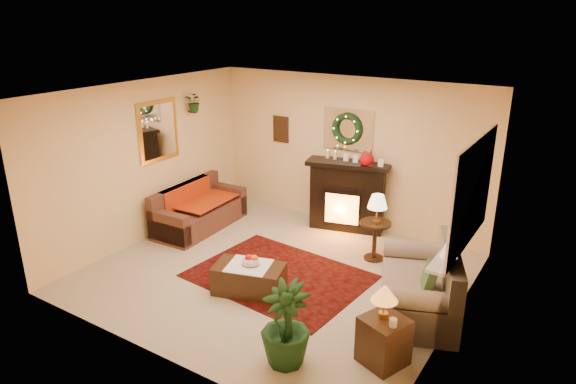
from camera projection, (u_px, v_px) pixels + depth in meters
The scene contains 31 objects.
floor at pixel (275, 273), 7.45m from camera, with size 5.00×5.00×0.00m, color beige.
ceiling at pixel (273, 93), 6.58m from camera, with size 5.00×5.00×0.00m, color white.
wall_back at pixel (347, 153), 8.80m from camera, with size 5.00×5.00×0.00m, color #EFD88C.
wall_front at pixel (151, 250), 5.23m from camera, with size 5.00×5.00×0.00m, color #EFD88C.
wall_left at pixel (146, 162), 8.28m from camera, with size 4.50×4.50×0.00m, color #EFD88C.
wall_right at pixel (459, 228), 5.75m from camera, with size 4.50×4.50×0.00m, color #EFD88C.
area_rug at pixel (279, 276), 7.36m from camera, with size 2.38×1.78×0.01m, color maroon.
sofa at pixel (199, 204), 8.89m from camera, with size 0.78×1.77×0.76m, color #4F3727.
red_throw at pixel (205, 200), 9.02m from camera, with size 0.73×1.19×0.02m, color red.
fireplace at pixel (348, 199), 8.82m from camera, with size 1.25×0.39×1.14m, color black.
poinsettia at pixel (367, 160), 8.38m from camera, with size 0.24×0.24×0.24m, color #B5060E.
mantel_candle_a at pixel (328, 155), 8.79m from camera, with size 0.06×0.06×0.18m, color white.
mantel_candle_b at pixel (335, 157), 8.71m from camera, with size 0.06×0.06×0.17m, color beige.
mantel_mirror at pixel (348, 130), 8.65m from camera, with size 0.92×0.02×0.72m, color white.
wreath at pixel (347, 129), 8.62m from camera, with size 0.55×0.55×0.11m, color #194719.
wall_art at pixel (281, 129), 9.39m from camera, with size 0.32×0.03×0.48m, color #381E11.
gold_mirror at pixel (158, 131), 8.36m from camera, with size 0.03×0.84×1.00m, color gold.
hanging_plant at pixel (195, 111), 8.81m from camera, with size 0.33×0.28×0.36m, color #194719.
loveseat at pixel (418, 282), 6.38m from camera, with size 0.89×1.54×0.89m, color tan.
window_frame at pixel (473, 193), 6.11m from camera, with size 0.03×1.86×1.36m, color white.
window_glass at pixel (471, 193), 6.12m from camera, with size 0.02×1.70×1.22m, color black.
window_sill at pixel (457, 243), 6.39m from camera, with size 0.22×1.86×0.04m, color white.
mini_tree at pixel (450, 245), 5.94m from camera, with size 0.20×0.20×0.31m, color white.
sill_plant at pixel (471, 208), 6.92m from camera, with size 0.28×0.22×0.50m, color #133614.
side_table_round at pixel (375, 239), 7.78m from camera, with size 0.47×0.47×0.61m, color black.
lamp_cream at pixel (377, 206), 7.55m from camera, with size 0.30×0.30×0.46m, color #FFF4C3.
end_table_square at pixel (384, 341), 5.49m from camera, with size 0.44×0.44×0.54m, color black.
lamp_tiffany at pixel (384, 300), 5.36m from camera, with size 0.29×0.29×0.42m, color orange.
coffee_table at pixel (249, 278), 6.90m from camera, with size 0.93×0.51×0.39m, color #452B1C.
fruit_bowl at pixel (251, 261), 6.84m from camera, with size 0.23×0.23×0.05m, color silver.
floor_palm at pixel (285, 327), 5.42m from camera, with size 1.60×1.60×2.85m, color #1C5F17.
Camera 1 is at (3.71, -5.49, 3.61)m, focal length 32.00 mm.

